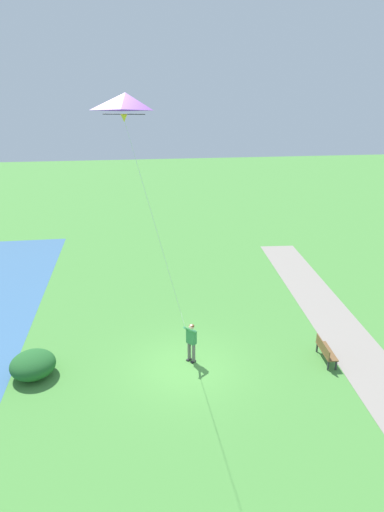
{
  "coord_description": "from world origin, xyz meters",
  "views": [
    {
      "loc": [
        1.93,
        15.11,
        10.57
      ],
      "look_at": [
        -0.15,
        0.8,
        5.16
      ],
      "focal_mm": 30.73,
      "sensor_mm": 36.0,
      "label": 1
    }
  ],
  "objects_px": {
    "flying_kite": "(126,111)",
    "park_bench_near_walkway": "(325,350)",
    "person_kite_flyer": "(191,339)",
    "lakeside_shrub": "(33,365)"
  },
  "relations": [
    {
      "from": "lakeside_shrub",
      "to": "person_kite_flyer",
      "type": "bearing_deg",
      "value": -179.37
    },
    {
      "from": "park_bench_near_walkway",
      "to": "lakeside_shrub",
      "type": "bearing_deg",
      "value": -3.32
    },
    {
      "from": "person_kite_flyer",
      "to": "park_bench_near_walkway",
      "type": "height_order",
      "value": "person_kite_flyer"
    },
    {
      "from": "flying_kite",
      "to": "park_bench_near_walkway",
      "type": "height_order",
      "value": "flying_kite"
    },
    {
      "from": "park_bench_near_walkway",
      "to": "person_kite_flyer",
      "type": "bearing_deg",
      "value": -7.79
    },
    {
      "from": "flying_kite",
      "to": "person_kite_flyer",
      "type": "bearing_deg",
      "value": -140.35
    },
    {
      "from": "flying_kite",
      "to": "lakeside_shrub",
      "type": "bearing_deg",
      "value": -22.66
    },
    {
      "from": "lakeside_shrub",
      "to": "flying_kite",
      "type": "bearing_deg",
      "value": 157.34
    },
    {
      "from": "flying_kite",
      "to": "park_bench_near_walkway",
      "type": "xyz_separation_m",
      "value": [
        -7.72,
        -1.04,
        -9.55
      ]
    },
    {
      "from": "person_kite_flyer",
      "to": "lakeside_shrub",
      "type": "distance_m",
      "value": 6.35
    }
  ]
}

